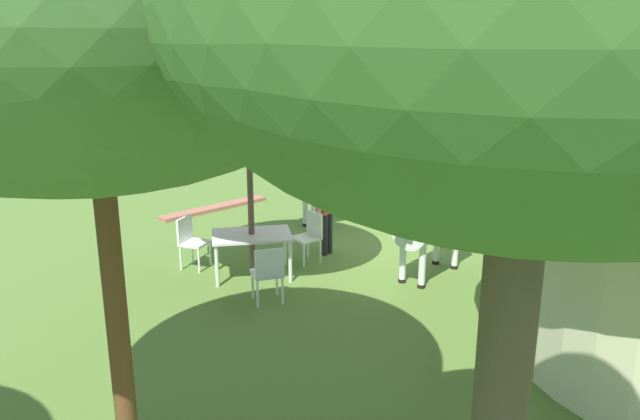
{
  "coord_description": "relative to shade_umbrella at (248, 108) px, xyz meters",
  "views": [
    {
      "loc": [
        0.55,
        10.46,
        3.82
      ],
      "look_at": [
        0.61,
        0.29,
        1.0
      ],
      "focal_mm": 34.3,
      "sensor_mm": 36.0,
      "label": 1
    }
  ],
  "objects": [
    {
      "name": "ground_plane",
      "position": [
        -1.74,
        -0.84,
        -2.81
      ],
      "size": [
        36.0,
        36.0,
        0.0
      ],
      "primitive_type": "plane",
      "color": "#51712D"
    },
    {
      "name": "shade_umbrella",
      "position": [
        0.0,
        0.0,
        0.0
      ],
      "size": [
        3.39,
        3.39,
        3.2
      ],
      "color": "brown",
      "rests_on": "ground_plane"
    },
    {
      "name": "patio_dining_table",
      "position": [
        -0.0,
        -0.0,
        -2.16
      ],
      "size": [
        1.44,
        1.1,
        0.74
      ],
      "rotation": [
        0.0,
        0.0,
        0.18
      ],
      "color": "silver",
      "rests_on": "ground_plane"
    },
    {
      "name": "patio_chair_near_hut",
      "position": [
        1.12,
        -0.4,
        -2.29
      ],
      "size": [
        0.54,
        0.56,
        0.9
      ],
      "rotation": [
        0.0,
        0.0,
        1.22
      ],
      "color": "white",
      "rests_on": "ground_plane"
    },
    {
      "name": "patio_chair_east_end",
      "position": [
        -0.37,
        1.13,
        -2.29
      ],
      "size": [
        0.55,
        0.54,
        0.9
      ],
      "rotation": [
        0.0,
        0.0,
        -2.83
      ],
      "color": "silver",
      "rests_on": "ground_plane"
    },
    {
      "name": "patio_chair_west_end",
      "position": [
        -0.95,
        -0.72,
        -2.29
      ],
      "size": [
        0.6,
        0.6,
        0.9
      ],
      "rotation": [
        0.0,
        0.0,
        -0.92
      ],
      "color": "white",
      "rests_on": "ground_plane"
    },
    {
      "name": "guest_beside_umbrella",
      "position": [
        -1.26,
        -1.11,
        -1.85
      ],
      "size": [
        0.42,
        0.48,
        1.6
      ],
      "rotation": [
        0.0,
        0.0,
        4.08
      ],
      "color": "black",
      "rests_on": "ground_plane"
    },
    {
      "name": "standing_watcher",
      "position": [
        -2.87,
        -3.94,
        -1.81
      ],
      "size": [
        0.46,
        0.46,
        1.65
      ],
      "rotation": [
        0.0,
        0.0,
        -0.79
      ],
      "color": "black",
      "rests_on": "ground_plane"
    },
    {
      "name": "zebra_nearest_camera",
      "position": [
        -2.94,
        -0.0,
        -1.86
      ],
      "size": [
        1.56,
        1.78,
        1.48
      ],
      "rotation": [
        0.0,
        0.0,
        5.6
      ],
      "color": "silver",
      "rests_on": "ground_plane"
    },
    {
      "name": "zebra_by_umbrella",
      "position": [
        -1.31,
        -2.97,
        -1.8
      ],
      "size": [
        1.86,
        1.33,
        1.55
      ],
      "rotation": [
        0.0,
        0.0,
        5.25
      ],
      "color": "silver",
      "rests_on": "ground_plane"
    },
    {
      "name": "zebra_toward_hut",
      "position": [
        -4.96,
        -2.49,
        -1.84
      ],
      "size": [
        1.56,
        1.92,
        1.51
      ],
      "rotation": [
        0.0,
        0.0,
        3.77
      ],
      "color": "silver",
      "rests_on": "ground_plane"
    },
    {
      "name": "acacia_tree_right_background",
      "position": [
        -1.98,
        7.24,
        1.09
      ],
      "size": [
        2.81,
        2.81,
        4.77
      ],
      "color": "#483F2A",
      "rests_on": "ground_plane"
    },
    {
      "name": "acacia_tree_behind_hut",
      "position": [
        0.36,
        5.43,
        1.21
      ],
      "size": [
        3.97,
        3.97,
        5.22
      ],
      "color": "brown",
      "rests_on": "ground_plane"
    },
    {
      "name": "brick_patio_kerb",
      "position": [
        1.37,
        -4.17,
        -2.77
      ],
      "size": [
        2.25,
        2.22,
        0.08
      ],
      "primitive_type": "cube",
      "rotation": [
        0.0,
        0.0,
        0.77
      ],
      "color": "#A15E4C",
      "rests_on": "ground_plane"
    }
  ]
}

